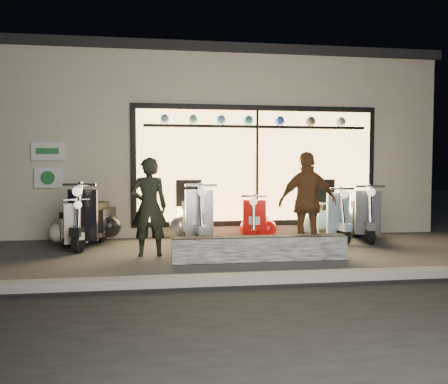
{
  "coord_description": "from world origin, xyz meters",
  "views": [
    {
      "loc": [
        -1.22,
        -7.47,
        1.48
      ],
      "look_at": [
        -0.11,
        0.6,
        1.05
      ],
      "focal_mm": 35.0,
      "sensor_mm": 36.0,
      "label": 1
    }
  ],
  "objects_px": {
    "scooter_red": "(257,224)",
    "man": "(149,207)",
    "graffiti_barrier": "(260,249)",
    "woman": "(308,203)",
    "scooter_silver": "(193,220)"
  },
  "relations": [
    {
      "from": "graffiti_barrier",
      "to": "man",
      "type": "xyz_separation_m",
      "value": [
        -1.78,
        0.65,
        0.64
      ]
    },
    {
      "from": "graffiti_barrier",
      "to": "man",
      "type": "relative_size",
      "value": 1.68
    },
    {
      "from": "scooter_silver",
      "to": "woman",
      "type": "distance_m",
      "value": 2.37
    },
    {
      "from": "man",
      "to": "scooter_red",
      "type": "bearing_deg",
      "value": -159.09
    },
    {
      "from": "scooter_red",
      "to": "man",
      "type": "height_order",
      "value": "man"
    },
    {
      "from": "man",
      "to": "woman",
      "type": "relative_size",
      "value": 0.94
    },
    {
      "from": "scooter_red",
      "to": "man",
      "type": "xyz_separation_m",
      "value": [
        -2.08,
        -0.94,
        0.45
      ]
    },
    {
      "from": "graffiti_barrier",
      "to": "woman",
      "type": "xyz_separation_m",
      "value": [
        0.95,
        0.47,
        0.69
      ]
    },
    {
      "from": "scooter_silver",
      "to": "woman",
      "type": "bearing_deg",
      "value": -42.31
    },
    {
      "from": "scooter_red",
      "to": "man",
      "type": "relative_size",
      "value": 0.8
    },
    {
      "from": "man",
      "to": "graffiti_barrier",
      "type": "bearing_deg",
      "value": 156.4
    },
    {
      "from": "scooter_silver",
      "to": "scooter_red",
      "type": "relative_size",
      "value": 1.21
    },
    {
      "from": "graffiti_barrier",
      "to": "man",
      "type": "bearing_deg",
      "value": 159.89
    },
    {
      "from": "graffiti_barrier",
      "to": "scooter_silver",
      "type": "bearing_deg",
      "value": 117.98
    },
    {
      "from": "woman",
      "to": "scooter_silver",
      "type": "bearing_deg",
      "value": -36.15
    }
  ]
}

